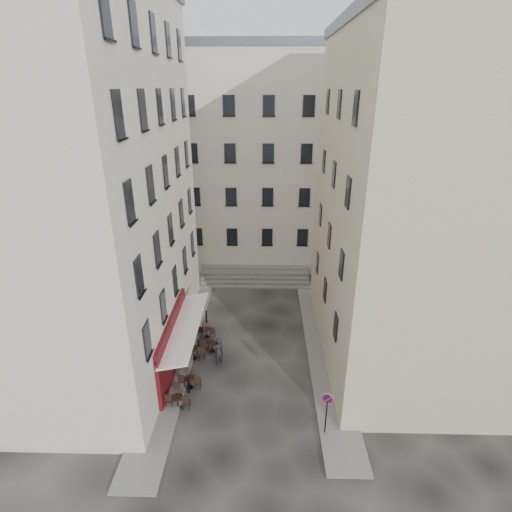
{
  "coord_description": "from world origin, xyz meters",
  "views": [
    {
      "loc": [
        0.79,
        -17.93,
        15.33
      ],
      "look_at": [
        0.28,
        4.0,
        5.99
      ],
      "focal_mm": 28.0,
      "sensor_mm": 36.0,
      "label": 1
    }
  ],
  "objects_px": {
    "bistro_table_a": "(178,401)",
    "no_parking_sign": "(327,406)",
    "pedestrian": "(219,351)",
    "bistro_table_b": "(190,381)"
  },
  "relations": [
    {
      "from": "bistro_table_a",
      "to": "no_parking_sign",
      "type": "bearing_deg",
      "value": -11.9
    },
    {
      "from": "no_parking_sign",
      "to": "pedestrian",
      "type": "bearing_deg",
      "value": 156.8
    },
    {
      "from": "no_parking_sign",
      "to": "bistro_table_a",
      "type": "xyz_separation_m",
      "value": [
        -7.34,
        1.55,
        -1.28
      ]
    },
    {
      "from": "no_parking_sign",
      "to": "bistro_table_b",
      "type": "height_order",
      "value": "no_parking_sign"
    },
    {
      "from": "no_parking_sign",
      "to": "bistro_table_b",
      "type": "xyz_separation_m",
      "value": [
        -6.98,
        3.04,
        -1.29
      ]
    },
    {
      "from": "bistro_table_b",
      "to": "pedestrian",
      "type": "bearing_deg",
      "value": 57.68
    },
    {
      "from": "bistro_table_b",
      "to": "pedestrian",
      "type": "height_order",
      "value": "pedestrian"
    },
    {
      "from": "no_parking_sign",
      "to": "pedestrian",
      "type": "relative_size",
      "value": 1.39
    },
    {
      "from": "pedestrian",
      "to": "no_parking_sign",
      "type": "bearing_deg",
      "value": 92.95
    },
    {
      "from": "bistro_table_a",
      "to": "pedestrian",
      "type": "height_order",
      "value": "pedestrian"
    }
  ]
}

